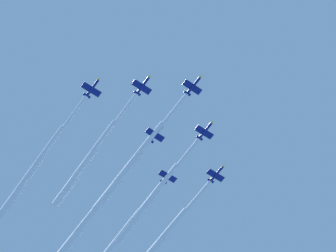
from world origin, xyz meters
name	(u,v)px	position (x,y,z in m)	size (l,w,h in m)	color
jet_lead	(128,168)	(25.23, 1.37, 153.77)	(74.71, 9.12, 4.12)	navy
jet_port_inner	(146,205)	(34.54, -15.64, 154.49)	(70.85, 10.23, 4.02)	navy
jet_starboard_inner	(84,165)	(36.93, 15.98, 156.60)	(72.31, 9.91, 3.99)	navy
jet_port_mid	(88,218)	(54.89, 0.09, 153.60)	(81.66, 9.30, 4.00)	navy
jet_port_outer	(29,175)	(54.76, 31.47, 155.77)	(79.27, 9.37, 4.07)	navy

